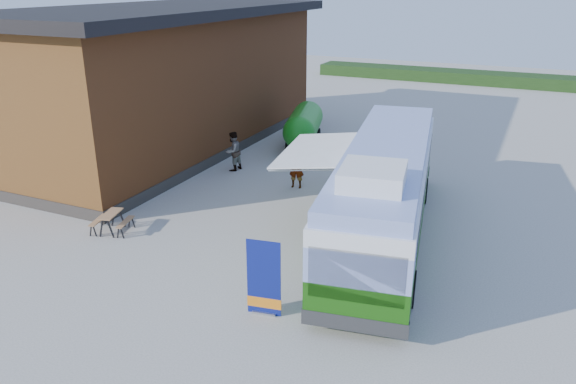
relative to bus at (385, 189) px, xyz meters
The scene contains 10 objects.
ground 5.16m from the bus, 138.27° to the right, with size 100.00×100.00×0.00m, color #BCB7AD.
barn 15.72m from the bus, 154.16° to the left, with size 9.60×21.20×7.50m.
hedge 35.12m from the bus, 82.75° to the left, with size 40.00×3.00×1.00m, color #264419.
bus is the anchor object (origin of this frame).
awning 2.47m from the bus, behind, with size 3.58×5.04×0.55m.
banner 6.45m from the bus, 105.13° to the right, with size 0.98×0.29×2.28m.
picnic_table 10.05m from the bus, 158.68° to the right, with size 1.56×1.46×0.74m.
person_a 6.19m from the bus, 144.14° to the left, with size 0.68×0.45×1.87m, color #999999.
person_b 9.89m from the bus, 152.78° to the left, with size 0.94×0.73×1.93m, color #999999.
slurry_tanker 12.19m from the bus, 126.62° to the left, with size 2.77×5.70×2.17m.
Camera 1 is at (8.14, -14.98, 8.84)m, focal length 35.00 mm.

